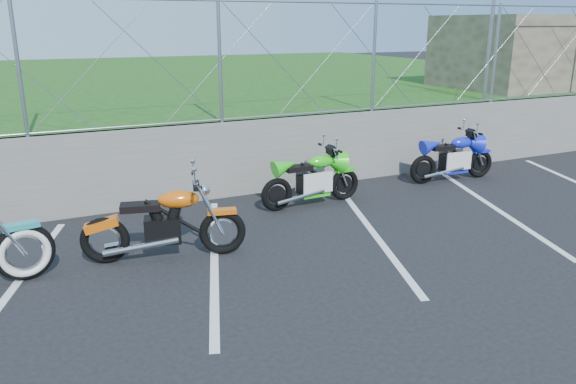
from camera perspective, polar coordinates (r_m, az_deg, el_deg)
name	(u,v)px	position (r m, az deg, el deg)	size (l,w,h in m)	color
ground	(242,288)	(6.52, -4.73, -9.72)	(90.00, 90.00, 0.00)	black
retaining_wall	(166,166)	(9.48, -12.33, 2.62)	(30.00, 0.22, 1.30)	#60605C
grass_field	(92,97)	(19.23, -19.33, 9.11)	(30.00, 20.00, 1.30)	#1A4612
stone_building	(538,51)	(16.66, 24.08, 12.94)	(5.00, 3.00, 1.80)	brown
chain_link_fence	(159,63)	(9.23, -12.97, 12.61)	(28.00, 0.03, 2.00)	gray
sign_pole	(491,28)	(13.15, 19.93, 15.36)	(0.08, 0.08, 3.00)	gray
parking_lines	(297,242)	(7.79, 0.95, -5.08)	(18.29, 4.31, 0.01)	silver
naked_orange	(166,226)	(7.29, -12.24, -3.37)	(2.04, 0.74, 1.03)	black
sportbike_green	(313,181)	(9.26, 2.56, 1.12)	(1.84, 0.65, 0.95)	black
sportbike_blue	(454,160)	(11.18, 16.48, 3.18)	(1.84, 0.65, 0.95)	black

